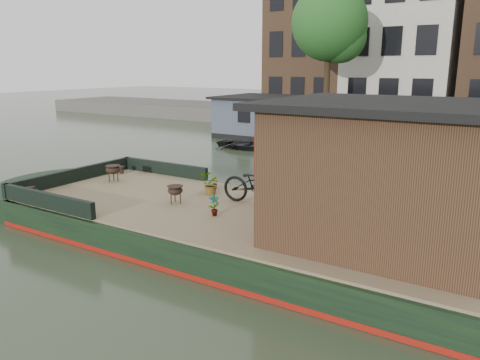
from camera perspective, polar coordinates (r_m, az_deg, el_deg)
The scene contains 19 objects.
ground at distance 9.64m, azimuth 3.87°, elevation -8.43°, with size 120.00×120.00×0.00m, color #27311F.
houseboat_hull at distance 10.20m, azimuth -2.75°, elevation -5.53°, with size 14.01×4.02×0.60m.
houseboat_deck at distance 9.43m, azimuth 3.93°, elevation -4.91°, with size 11.80×3.80×0.05m, color #7E654E.
bow_bulwark at distance 12.48m, azimuth -17.04°, elevation 0.10°, with size 3.00×4.00×0.35m.
cabin at distance 8.33m, azimuth 17.45°, elevation 0.94°, with size 4.00×3.50×2.42m.
bicycle at distance 10.25m, azimuth 2.28°, elevation -0.57°, with size 0.60×1.73×0.91m, color black.
potted_plant_a at distance 9.55m, azimuth -3.19°, elevation -3.09°, with size 0.24×0.16×0.45m, color maroon.
potted_plant_b at distance 11.68m, azimuth -3.08°, elevation -0.38°, with size 0.16×0.13×0.29m, color maroon.
potted_plant_c at distance 11.13m, azimuth -3.70°, elevation -0.53°, with size 0.45×0.39×0.50m, color #A4692F.
potted_plant_d at distance 10.15m, azimuth 7.71°, elevation -1.95°, with size 0.29×0.29×0.53m, color brown.
potted_plant_e at distance 11.50m, azimuth -23.45°, elevation -1.73°, with size 0.15×0.10×0.29m, color #99392C.
brazier_front at distance 12.84m, azimuth -15.19°, elevation 0.79°, with size 0.40×0.40×0.44m, color black, non-canonical shape.
brazier_rear at distance 10.49m, azimuth -7.89°, elevation -1.77°, with size 0.38×0.38×0.41m, color black, non-canonical shape.
bollard_port at distance 13.77m, azimuth -14.26°, elevation 1.21°, with size 0.18×0.18×0.21m, color black.
bollard_stbd at distance 12.02m, azimuth -24.14°, elevation -1.31°, with size 0.20×0.20×0.23m, color black.
dinghy at distance 21.26m, azimuth 0.69°, elevation 4.66°, with size 2.04×2.86×0.59m, color black.
far_houseboat at distance 22.46m, azimuth 21.13°, elevation 5.97°, with size 20.40×4.40×2.11m.
quay at distance 28.88m, azimuth 23.59°, elevation 6.23°, with size 60.00×6.00×0.90m, color #47443F.
tree_left at distance 29.05m, azimuth 11.14°, elevation 17.91°, with size 4.40×4.40×7.40m.
Camera 1 is at (4.17, -7.90, 3.62)m, focal length 35.00 mm.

